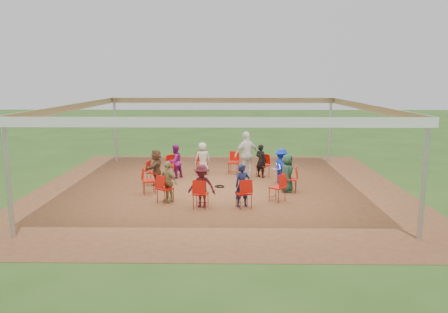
{
  "coord_description": "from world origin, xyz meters",
  "views": [
    {
      "loc": [
        0.37,
        -15.2,
        3.88
      ],
      "look_at": [
        0.15,
        0.3,
        1.1
      ],
      "focal_mm": 35.0,
      "sensor_mm": 36.0,
      "label": 1
    }
  ],
  "objects_px": {
    "chair_8": "(201,194)",
    "cable_coil": "(220,186)",
    "person_seated_4": "(156,167)",
    "person_seated_7": "(242,186)",
    "person_seated_8": "(287,173)",
    "chair_11": "(291,179)",
    "chair_9": "(244,193)",
    "chair_10": "(277,188)",
    "laptop": "(277,167)",
    "person_seated_0": "(281,166)",
    "chair_1": "(263,166)",
    "chair_0": "(284,171)",
    "person_seated_2": "(203,158)",
    "chair_2": "(233,163)",
    "chair_3": "(202,163)",
    "person_seated_5": "(168,182)",
    "chair_4": "(173,166)",
    "chair_5": "(153,173)",
    "person_seated_6": "(202,186)",
    "chair_6": "(149,181)",
    "chair_7": "(165,189)",
    "person_seated_1": "(261,161)",
    "person_seated_3": "(175,161)",
    "standing_person": "(247,155)"
  },
  "relations": [
    {
      "from": "chair_2",
      "to": "standing_person",
      "type": "relative_size",
      "value": 0.49
    },
    {
      "from": "chair_8",
      "to": "person_seated_6",
      "type": "bearing_deg",
      "value": 90.0
    },
    {
      "from": "chair_0",
      "to": "person_seated_2",
      "type": "relative_size",
      "value": 0.68
    },
    {
      "from": "chair_9",
      "to": "laptop",
      "type": "distance_m",
      "value": 3.37
    },
    {
      "from": "chair_1",
      "to": "chair_2",
      "type": "distance_m",
      "value": 1.3
    },
    {
      "from": "person_seated_1",
      "to": "laptop",
      "type": "distance_m",
      "value": 1.21
    },
    {
      "from": "chair_7",
      "to": "chair_10",
      "type": "distance_m",
      "value": 3.56
    },
    {
      "from": "person_seated_8",
      "to": "chair_1",
      "type": "bearing_deg",
      "value": 27.58
    },
    {
      "from": "chair_9",
      "to": "chair_11",
      "type": "distance_m",
      "value": 2.52
    },
    {
      "from": "chair_8",
      "to": "cable_coil",
      "type": "xyz_separation_m",
      "value": [
        0.52,
        2.62,
        -0.43
      ]
    },
    {
      "from": "chair_1",
      "to": "cable_coil",
      "type": "xyz_separation_m",
      "value": [
        -1.67,
        -1.72,
        -0.43
      ]
    },
    {
      "from": "chair_2",
      "to": "person_seated_5",
      "type": "height_order",
      "value": "person_seated_5"
    },
    {
      "from": "person_seated_7",
      "to": "person_seated_0",
      "type": "bearing_deg",
      "value": 45.0
    },
    {
      "from": "chair_5",
      "to": "chair_11",
      "type": "bearing_deg",
      "value": 90.0
    },
    {
      "from": "chair_10",
      "to": "laptop",
      "type": "bearing_deg",
      "value": 35.84
    },
    {
      "from": "chair_7",
      "to": "person_seated_0",
      "type": "distance_m",
      "value": 4.75
    },
    {
      "from": "chair_5",
      "to": "person_seated_6",
      "type": "distance_m",
      "value": 3.48
    },
    {
      "from": "chair_6",
      "to": "person_seated_2",
      "type": "height_order",
      "value": "person_seated_2"
    },
    {
      "from": "chair_4",
      "to": "person_seated_1",
      "type": "height_order",
      "value": "person_seated_1"
    },
    {
      "from": "chair_10",
      "to": "chair_8",
      "type": "bearing_deg",
      "value": 150.0
    },
    {
      "from": "chair_9",
      "to": "chair_10",
      "type": "relative_size",
      "value": 1.0
    },
    {
      "from": "person_seated_3",
      "to": "chair_8",
      "type": "bearing_deg",
      "value": 59.19
    },
    {
      "from": "chair_7",
      "to": "laptop",
      "type": "distance_m",
      "value": 4.59
    },
    {
      "from": "cable_coil",
      "to": "standing_person",
      "type": "bearing_deg",
      "value": 57.28
    },
    {
      "from": "chair_0",
      "to": "person_seated_7",
      "type": "distance_m",
      "value": 3.48
    },
    {
      "from": "chair_3",
      "to": "laptop",
      "type": "xyz_separation_m",
      "value": [
        2.91,
        -1.69,
        0.18
      ]
    },
    {
      "from": "person_seated_2",
      "to": "person_seated_4",
      "type": "xyz_separation_m",
      "value": [
        -1.6,
        -1.79,
        0.0
      ]
    },
    {
      "from": "person_seated_4",
      "to": "person_seated_7",
      "type": "distance_m",
      "value": 4.15
    },
    {
      "from": "person_seated_7",
      "to": "person_seated_8",
      "type": "bearing_deg",
      "value": 30.0
    },
    {
      "from": "laptop",
      "to": "chair_4",
      "type": "bearing_deg",
      "value": 58.05
    },
    {
      "from": "chair_8",
      "to": "standing_person",
      "type": "bearing_deg",
      "value": 81.7
    },
    {
      "from": "chair_0",
      "to": "person_seated_0",
      "type": "distance_m",
      "value": 0.25
    },
    {
      "from": "chair_1",
      "to": "chair_3",
      "type": "height_order",
      "value": "same"
    },
    {
      "from": "person_seated_8",
      "to": "chair_11",
      "type": "bearing_deg",
      "value": -90.0
    },
    {
      "from": "chair_0",
      "to": "chair_11",
      "type": "relative_size",
      "value": 1.0
    },
    {
      "from": "chair_6",
      "to": "person_seated_5",
      "type": "bearing_deg",
      "value": 20.21
    },
    {
      "from": "chair_6",
      "to": "person_seated_5",
      "type": "relative_size",
      "value": 0.68
    },
    {
      "from": "chair_1",
      "to": "person_seated_5",
      "type": "distance_m",
      "value": 4.92
    },
    {
      "from": "person_seated_0",
      "to": "laptop",
      "type": "distance_m",
      "value": 0.17
    },
    {
      "from": "person_seated_8",
      "to": "laptop",
      "type": "height_order",
      "value": "person_seated_8"
    },
    {
      "from": "chair_9",
      "to": "chair_7",
      "type": "bearing_deg",
      "value": 150.0
    },
    {
      "from": "chair_3",
      "to": "person_seated_6",
      "type": "height_order",
      "value": "person_seated_6"
    },
    {
      "from": "chair_1",
      "to": "person_seated_6",
      "type": "distance_m",
      "value": 4.75
    },
    {
      "from": "person_seated_6",
      "to": "chair_6",
      "type": "bearing_deg",
      "value": 152.42
    },
    {
      "from": "person_seated_6",
      "to": "person_seated_5",
      "type": "bearing_deg",
      "value": 165.0
    },
    {
      "from": "person_seated_8",
      "to": "standing_person",
      "type": "bearing_deg",
      "value": 42.5
    },
    {
      "from": "chair_2",
      "to": "person_seated_0",
      "type": "height_order",
      "value": "person_seated_0"
    },
    {
      "from": "standing_person",
      "to": "chair_4",
      "type": "bearing_deg",
      "value": -27.92
    },
    {
      "from": "chair_0",
      "to": "person_seated_1",
      "type": "xyz_separation_m",
      "value": [
        -0.79,
        1.0,
        0.22
      ]
    },
    {
      "from": "chair_10",
      "to": "person_seated_5",
      "type": "relative_size",
      "value": 0.68
    }
  ]
}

